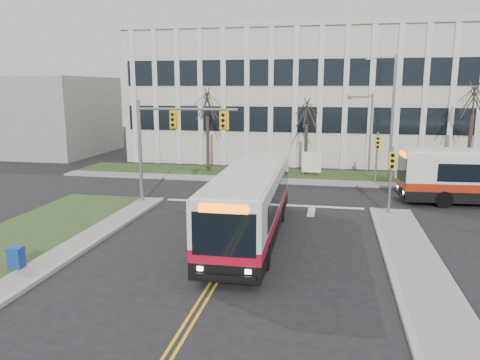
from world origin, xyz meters
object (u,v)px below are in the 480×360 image
streetlight (390,112)px  bus_main (250,205)px  directory_sign (311,163)px  newspaper_box_blue (16,259)px

streetlight → bus_main: streetlight is taller
directory_sign → newspaper_box_blue: directory_sign is taller
newspaper_box_blue → bus_main: bearing=33.5°
directory_sign → newspaper_box_blue: (-10.20, -21.52, -0.70)m
directory_sign → newspaper_box_blue: size_ratio=2.11×
streetlight → directory_sign: streetlight is taller
newspaper_box_blue → streetlight: bearing=50.3°
directory_sign → bus_main: (-2.10, -15.78, 0.42)m
directory_sign → newspaper_box_blue: 23.82m
bus_main → newspaper_box_blue: size_ratio=12.56×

